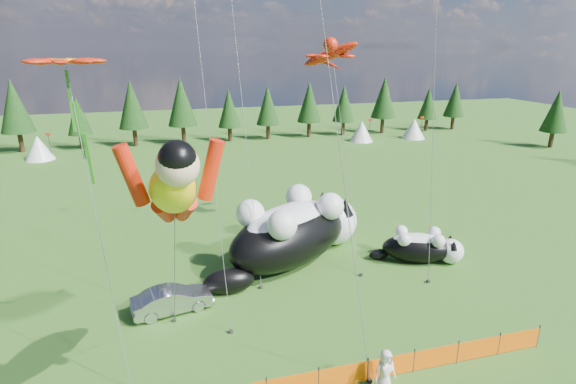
% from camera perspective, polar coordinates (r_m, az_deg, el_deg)
% --- Properties ---
extents(ground, '(160.00, 160.00, 0.00)m').
position_cam_1_polar(ground, '(20.63, -1.79, -19.06)').
color(ground, '#153C0B').
rests_on(ground, ground).
extents(tree_line, '(90.00, 4.00, 8.00)m').
position_cam_1_polar(tree_line, '(61.72, -11.84, 9.78)').
color(tree_line, black).
rests_on(tree_line, ground).
extents(festival_tents, '(50.00, 3.20, 2.80)m').
position_cam_1_polar(festival_tents, '(58.98, -0.54, 7.23)').
color(festival_tents, white).
rests_on(festival_tents, ground).
extents(cat_large, '(10.58, 8.00, 4.22)m').
position_cam_1_polar(cat_large, '(26.85, 0.99, -4.85)').
color(cat_large, black).
rests_on(cat_large, ground).
extents(cat_small, '(5.39, 3.37, 2.03)m').
position_cam_1_polar(cat_small, '(28.36, 16.63, -6.66)').
color(cat_small, black).
rests_on(cat_small, ground).
extents(car, '(4.06, 2.06, 1.28)m').
position_cam_1_polar(car, '(23.25, -14.46, -13.11)').
color(car, '#B7B8BC').
rests_on(car, ground).
extents(spectator_e, '(0.89, 0.59, 1.77)m').
position_cam_1_polar(spectator_e, '(18.40, 12.20, -21.35)').
color(spectator_e, silver).
rests_on(spectator_e, ground).
extents(superhero_kite, '(4.66, 7.78, 11.05)m').
position_cam_1_polar(superhero_kite, '(14.59, -14.34, 0.26)').
color(superhero_kite, yellow).
rests_on(superhero_kite, ground).
extents(gecko_kite, '(6.07, 11.11, 14.15)m').
position_cam_1_polar(gecko_kite, '(30.61, 5.38, 16.99)').
color(gecko_kite, red).
rests_on(gecko_kite, ground).
extents(flower_kite, '(3.20, 5.59, 12.46)m').
position_cam_1_polar(flower_kite, '(19.22, -26.39, 14.15)').
color(flower_kite, red).
rests_on(flower_kite, ground).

